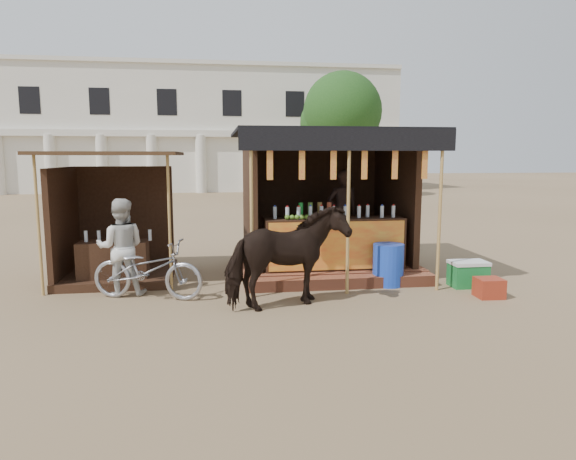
{
  "coord_description": "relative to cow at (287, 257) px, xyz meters",
  "views": [
    {
      "loc": [
        -1.18,
        -6.65,
        2.3
      ],
      "look_at": [
        0.0,
        1.6,
        1.1
      ],
      "focal_mm": 32.0,
      "sensor_mm": 36.0,
      "label": 1
    }
  ],
  "objects": [
    {
      "name": "cow",
      "position": [
        0.0,
        0.0,
        0.0
      ],
      "size": [
        2.04,
        1.44,
        1.57
      ],
      "primitive_type": "imported",
      "rotation": [
        0.0,
        0.0,
        1.92
      ],
      "color": "black",
      "rests_on": "ground"
    },
    {
      "name": "ground",
      "position": [
        0.12,
        -0.88,
        -0.79
      ],
      "size": [
        120.0,
        120.0,
        0.0
      ],
      "primitive_type": "plane",
      "color": "#846B4C",
      "rests_on": "ground"
    },
    {
      "name": "cooler",
      "position": [
        3.38,
        0.83,
        -0.55
      ],
      "size": [
        0.65,
        0.45,
        0.46
      ],
      "color": "#1B7A34",
      "rests_on": "ground"
    },
    {
      "name": "secondary_stall",
      "position": [
        -3.05,
        2.36,
        0.07
      ],
      "size": [
        2.4,
        2.4,
        2.38
      ],
      "color": "#362013",
      "rests_on": "ground"
    },
    {
      "name": "tree",
      "position": [
        5.93,
        21.26,
        3.85
      ],
      "size": [
        4.5,
        4.4,
        7.0
      ],
      "color": "#382314",
      "rests_on": "ground"
    },
    {
      "name": "main_stall",
      "position": [
        1.15,
        2.48,
        0.25
      ],
      "size": [
        3.6,
        3.61,
        2.78
      ],
      "color": "brown",
      "rests_on": "ground"
    },
    {
      "name": "background_building",
      "position": [
        -1.88,
        29.06,
        3.2
      ],
      "size": [
        26.0,
        7.45,
        8.18
      ],
      "color": "silver",
      "rests_on": "ground"
    },
    {
      "name": "motorbike",
      "position": [
        -2.16,
        0.82,
        -0.3
      ],
      "size": [
        1.95,
        1.13,
        0.97
      ],
      "primitive_type": "imported",
      "rotation": [
        0.0,
        0.0,
        1.29
      ],
      "color": "#9C9DA4",
      "rests_on": "ground"
    },
    {
      "name": "bystander",
      "position": [
        -2.62,
        1.12,
        0.02
      ],
      "size": [
        0.81,
        0.64,
        1.62
      ],
      "primitive_type": "imported",
      "rotation": [
        0.0,
        0.0,
        3.17
      ],
      "color": "beige",
      "rests_on": "ground"
    },
    {
      "name": "blue_barrel",
      "position": [
        1.99,
        1.12,
        -0.41
      ],
      "size": [
        0.69,
        0.69,
        0.75
      ],
      "primitive_type": "cylinder",
      "rotation": [
        0.0,
        0.0,
        -0.32
      ],
      "color": "blue",
      "rests_on": "ground"
    },
    {
      "name": "red_crate",
      "position": [
        3.38,
        0.11,
        -0.63
      ],
      "size": [
        0.43,
        0.4,
        0.32
      ],
      "primitive_type": "cube",
      "rotation": [
        0.0,
        0.0,
        -0.04
      ],
      "color": "maroon",
      "rests_on": "ground"
    }
  ]
}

